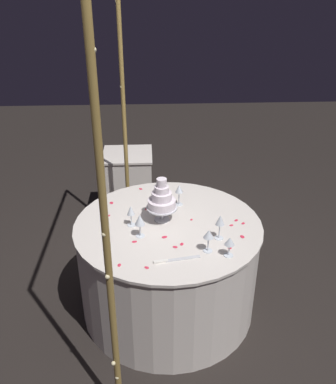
# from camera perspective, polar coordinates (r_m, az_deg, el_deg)

# --- Properties ---
(ground_plane) EXTENTS (12.00, 12.00, 0.00)m
(ground_plane) POSITION_cam_1_polar(r_m,az_deg,el_deg) (3.32, 0.00, -15.58)
(ground_plane) COLOR black
(decorative_arch) EXTENTS (1.87, 0.06, 2.39)m
(decorative_arch) POSITION_cam_1_polar(r_m,az_deg,el_deg) (2.54, -7.47, 10.16)
(decorative_arch) COLOR olive
(decorative_arch) RESTS_ON ground
(main_table) EXTENTS (1.33, 1.33, 0.75)m
(main_table) POSITION_cam_1_polar(r_m,az_deg,el_deg) (3.07, 0.00, -10.42)
(main_table) COLOR silver
(main_table) RESTS_ON ground
(side_table) EXTENTS (0.50, 0.50, 0.73)m
(side_table) POSITION_cam_1_polar(r_m,az_deg,el_deg) (4.26, -5.56, 0.87)
(side_table) COLOR silver
(side_table) RESTS_ON ground
(tiered_cake) EXTENTS (0.22, 0.22, 0.33)m
(tiered_cake) POSITION_cam_1_polar(r_m,az_deg,el_deg) (2.82, -0.89, -1.12)
(tiered_cake) COLOR silver
(tiered_cake) RESTS_ON main_table
(wine_glass_0) EXTENTS (0.07, 0.07, 0.16)m
(wine_glass_0) POSITION_cam_1_polar(r_m,az_deg,el_deg) (2.53, 5.77, -6.09)
(wine_glass_0) COLOR silver
(wine_glass_0) RESTS_ON main_table
(wine_glass_1) EXTENTS (0.06, 0.06, 0.17)m
(wine_glass_1) POSITION_cam_1_polar(r_m,az_deg,el_deg) (3.04, 1.58, 0.29)
(wine_glass_1) COLOR silver
(wine_glass_1) RESTS_ON main_table
(wine_glass_2) EXTENTS (0.06, 0.06, 0.13)m
(wine_glass_2) POSITION_cam_1_polar(r_m,az_deg,el_deg) (2.52, 8.72, -7.06)
(wine_glass_2) COLOR silver
(wine_glass_2) RESTS_ON main_table
(wine_glass_3) EXTENTS (0.06, 0.06, 0.16)m
(wine_glass_3) POSITION_cam_1_polar(r_m,az_deg,el_deg) (2.79, -5.28, -2.75)
(wine_glass_3) COLOR silver
(wine_glass_3) RESTS_ON main_table
(wine_glass_4) EXTENTS (0.06, 0.06, 0.18)m
(wine_glass_4) POSITION_cam_1_polar(r_m,az_deg,el_deg) (2.65, 7.39, -4.12)
(wine_glass_4) COLOR silver
(wine_glass_4) RESTS_ON main_table
(wine_glass_5) EXTENTS (0.07, 0.07, 0.17)m
(wine_glass_5) POSITION_cam_1_polar(r_m,az_deg,el_deg) (2.66, -4.02, -4.03)
(wine_glass_5) COLOR silver
(wine_glass_5) RESTS_ON main_table
(cake_knife) EXTENTS (0.07, 0.29, 0.01)m
(cake_knife) POSITION_cam_1_polar(r_m,az_deg,el_deg) (2.50, 0.86, -9.57)
(cake_knife) COLOR silver
(cake_knife) RESTS_ON main_table
(rose_petal_0) EXTENTS (0.03, 0.03, 0.00)m
(rose_petal_0) POSITION_cam_1_polar(r_m,az_deg,el_deg) (3.24, -1.85, -0.38)
(rose_petal_0) COLOR #E02D47
(rose_petal_0) RESTS_ON main_table
(rose_petal_1) EXTENTS (0.03, 0.03, 0.00)m
(rose_petal_1) POSITION_cam_1_polar(r_m,az_deg,el_deg) (2.87, 8.97, -4.67)
(rose_petal_1) COLOR #E02D47
(rose_petal_1) RESTS_ON main_table
(rose_petal_2) EXTENTS (0.03, 0.02, 0.00)m
(rose_petal_2) POSITION_cam_1_polar(r_m,az_deg,el_deg) (2.48, -6.92, -10.24)
(rose_petal_2) COLOR #E02D47
(rose_petal_2) RESTS_ON main_table
(rose_petal_3) EXTENTS (0.03, 0.02, 0.00)m
(rose_petal_3) POSITION_cam_1_polar(r_m,az_deg,el_deg) (2.90, 3.34, -3.91)
(rose_petal_3) COLOR #E02D47
(rose_petal_3) RESTS_ON main_table
(rose_petal_4) EXTENTS (0.04, 0.04, 0.00)m
(rose_petal_4) POSITION_cam_1_polar(r_m,az_deg,el_deg) (2.45, -3.04, -10.64)
(rose_petal_4) COLOR #E02D47
(rose_petal_4) RESTS_ON main_table
(rose_petal_5) EXTENTS (0.03, 0.04, 0.00)m
(rose_petal_5) POSITION_cam_1_polar(r_m,az_deg,el_deg) (2.67, -4.78, -7.02)
(rose_petal_5) COLOR #E02D47
(rose_petal_5) RESTS_ON main_table
(rose_petal_6) EXTENTS (0.04, 0.04, 0.00)m
(rose_petal_6) POSITION_cam_1_polar(r_m,az_deg,el_deg) (2.93, 9.63, -3.97)
(rose_petal_6) COLOR #E02D47
(rose_petal_6) RESTS_ON main_table
(rose_petal_7) EXTENTS (0.03, 0.03, 0.00)m
(rose_petal_7) POSITION_cam_1_polar(r_m,az_deg,el_deg) (3.03, -3.06, -2.47)
(rose_petal_7) COLOR #E02D47
(rose_petal_7) RESTS_ON main_table
(rose_petal_8) EXTENTS (0.04, 0.04, 0.00)m
(rose_petal_8) POSITION_cam_1_polar(r_m,az_deg,el_deg) (2.71, -0.50, -6.40)
(rose_petal_8) COLOR #E02D47
(rose_petal_8) RESTS_ON main_table
(rose_petal_9) EXTENTS (0.03, 0.03, 0.00)m
(rose_petal_9) POSITION_cam_1_polar(r_m,az_deg,el_deg) (2.63, 8.74, -7.87)
(rose_petal_9) COLOR #E02D47
(rose_petal_9) RESTS_ON main_table
(rose_petal_10) EXTENTS (0.04, 0.04, 0.00)m
(rose_petal_10) POSITION_cam_1_polar(r_m,az_deg,el_deg) (2.98, -8.44, -3.34)
(rose_petal_10) COLOR #E02D47
(rose_petal_10) RESTS_ON main_table
(rose_petal_11) EXTENTS (0.05, 0.04, 0.00)m
(rose_petal_11) POSITION_cam_1_polar(r_m,az_deg,el_deg) (3.15, -8.01, -1.52)
(rose_petal_11) COLOR #E02D47
(rose_petal_11) RESTS_ON main_table
(rose_petal_12) EXTENTS (0.04, 0.04, 0.00)m
(rose_petal_12) POSITION_cam_1_polar(r_m,az_deg,el_deg) (2.90, 10.59, -4.39)
(rose_petal_12) COLOR #E02D47
(rose_petal_12) RESTS_ON main_table
(rose_petal_13) EXTENTS (0.04, 0.03, 0.00)m
(rose_petal_13) POSITION_cam_1_polar(r_m,az_deg,el_deg) (2.64, 1.96, -7.38)
(rose_petal_13) COLOR #E02D47
(rose_petal_13) RESTS_ON main_table
(rose_petal_14) EXTENTS (0.04, 0.04, 0.00)m
(rose_petal_14) POSITION_cam_1_polar(r_m,az_deg,el_deg) (3.33, -3.89, 0.45)
(rose_petal_14) COLOR #E02D47
(rose_petal_14) RESTS_ON main_table
(rose_petal_15) EXTENTS (0.04, 0.04, 0.00)m
(rose_petal_15) POSITION_cam_1_polar(r_m,az_deg,el_deg) (2.76, 10.47, -6.25)
(rose_petal_15) COLOR #E02D47
(rose_petal_15) RESTS_ON main_table
(rose_petal_16) EXTENTS (0.03, 0.04, 0.00)m
(rose_petal_16) POSITION_cam_1_polar(r_m,az_deg,el_deg) (2.62, 1.02, -7.79)
(rose_petal_16) COLOR #E02D47
(rose_petal_16) RESTS_ON main_table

